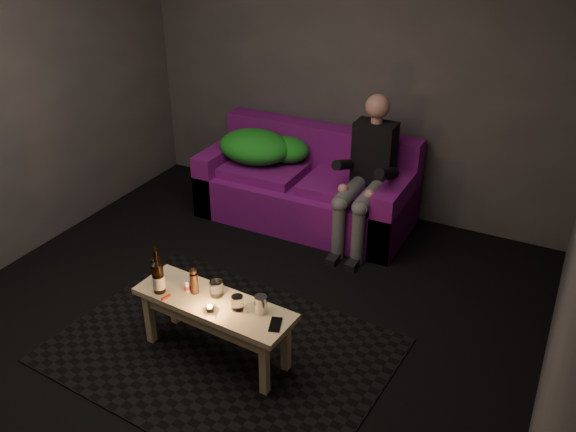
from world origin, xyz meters
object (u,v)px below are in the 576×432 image
Objects in this scene: beer_bottle_b at (158,277)px; person at (367,171)px; sofa at (308,188)px; coffee_table at (214,311)px; steel_cup at (261,304)px; beer_bottle_a at (157,269)px.

person is at bearing 70.38° from beer_bottle_b.
sofa reaches higher than coffee_table.
steel_cup is (0.31, 0.05, 0.13)m from coffee_table.
sofa is 1.50× the size of person.
steel_cup is at bearing 8.20° from coffee_table.
steel_cup is at bearing 9.52° from beer_bottle_b.
beer_bottle_b is at bearing -91.96° from sofa.
coffee_table is at bearing -2.17° from beer_bottle_a.
beer_bottle_b reaches higher than beer_bottle_a.
person is 11.57× the size of steel_cup.
beer_bottle_b is at bearing -169.35° from coffee_table.
beer_bottle_a is 0.12m from beer_bottle_b.
person is at bearing 80.26° from coffee_table.
sofa is 17.33× the size of steel_cup.
beer_bottle_a is at bearing 132.72° from beer_bottle_b.
beer_bottle_b is (-0.07, -2.04, 0.25)m from sofa.
coffee_table is at bearing 10.65° from beer_bottle_b.
person is 1.87m from coffee_table.
coffee_table is 4.15× the size of beer_bottle_a.
beer_bottle_b reaches higher than steel_cup.
coffee_table is (0.29, -1.97, 0.06)m from sofa.
person is (0.60, -0.15, 0.36)m from sofa.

